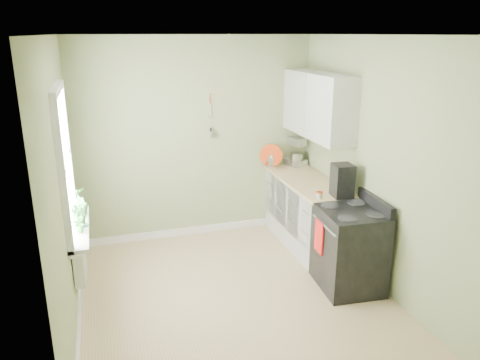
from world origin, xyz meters
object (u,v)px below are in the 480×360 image
object	(u,v)px
stove	(349,248)
coffee_maker	(342,181)
stand_mixer	(294,151)
kettle	(271,161)

from	to	relation	value
stove	coffee_maker	size ratio (longest dim) A/B	2.68
stand_mixer	coffee_maker	world-z (taller)	stand_mixer
kettle	coffee_maker	world-z (taller)	coffee_maker
stand_mixer	kettle	distance (m)	0.38
stove	coffee_maker	bearing A→B (deg)	76.91
coffee_maker	stove	bearing A→B (deg)	-103.09
stand_mixer	coffee_maker	bearing A→B (deg)	-91.29
stove	stand_mixer	xyz separation A→B (m)	(0.13, 1.87, 0.64)
coffee_maker	kettle	bearing A→B (deg)	102.98
stove	kettle	bearing A→B (deg)	97.04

